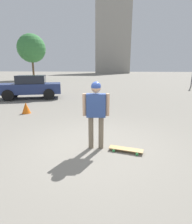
{
  "coord_description": "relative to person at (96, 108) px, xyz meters",
  "views": [
    {
      "loc": [
        0.66,
        -4.15,
        2.01
      ],
      "look_at": [
        0.0,
        0.0,
        0.97
      ],
      "focal_mm": 28.0,
      "sensor_mm": 36.0,
      "label": 1
    }
  ],
  "objects": [
    {
      "name": "ground_plane",
      "position": [
        0.0,
        0.0,
        -1.06
      ],
      "size": [
        220.0,
        220.0,
        0.0
      ],
      "primitive_type": "plane",
      "color": "gray"
    },
    {
      "name": "person",
      "position": [
        0.0,
        0.0,
        0.0
      ],
      "size": [
        0.66,
        0.26,
        1.72
      ],
      "rotation": [
        0.0,
        0.0,
        0.14
      ],
      "color": "#7A6B56",
      "rests_on": "ground_plane"
    },
    {
      "name": "skateboard",
      "position": [
        0.77,
        -0.09,
        -1.0
      ],
      "size": [
        0.86,
        0.37,
        0.08
      ],
      "rotation": [
        0.0,
        0.0,
        -3.31
      ],
      "color": "tan",
      "rests_on": "ground_plane"
    },
    {
      "name": "car_parked_near",
      "position": [
        -5.66,
        7.02,
        -0.25
      ],
      "size": [
        4.39,
        3.03,
        1.57
      ],
      "rotation": [
        0.0,
        0.0,
        -2.78
      ],
      "color": "navy",
      "rests_on": "ground_plane"
    },
    {
      "name": "building_block_distant",
      "position": [
        -4.42,
        75.57,
        14.82
      ],
      "size": [
        14.44,
        8.88,
        31.77
      ],
      "color": "#9E998E",
      "rests_on": "ground_plane"
    },
    {
      "name": "tree_distant",
      "position": [
        -15.44,
        25.71,
        4.33
      ],
      "size": [
        4.8,
        4.8,
        7.81
      ],
      "color": "brown",
      "rests_on": "ground_plane"
    },
    {
      "name": "traffic_cone",
      "position": [
        -3.75,
        3.07,
        -0.81
      ],
      "size": [
        0.4,
        0.4,
        0.51
      ],
      "color": "orange",
      "rests_on": "ground_plane"
    }
  ]
}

